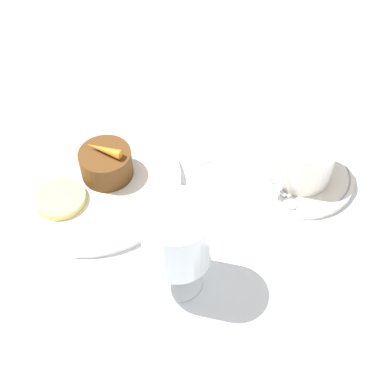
{
  "coord_description": "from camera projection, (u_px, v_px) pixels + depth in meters",
  "views": [
    {
      "loc": [
        0.19,
        0.4,
        0.55
      ],
      "look_at": [
        -0.09,
        0.07,
        0.04
      ],
      "focal_mm": 50.0,
      "sensor_mm": 36.0,
      "label": 1
    }
  ],
  "objects": [
    {
      "name": "fork",
      "position": [
        182.0,
        130.0,
        0.8
      ],
      "size": [
        0.06,
        0.19,
        0.01
      ],
      "color": "silver",
      "rests_on": "ground_plane"
    },
    {
      "name": "dinner_plate",
      "position": [
        94.0,
        181.0,
        0.72
      ],
      "size": [
        0.24,
        0.24,
        0.01
      ],
      "color": "white",
      "rests_on": "ground_plane"
    },
    {
      "name": "wine_glass",
      "position": [
        177.0,
        239.0,
        0.57
      ],
      "size": [
        0.08,
        0.08,
        0.13
      ],
      "color": "silver",
      "rests_on": "ground_plane"
    },
    {
      "name": "ground_plane",
      "position": [
        109.0,
        213.0,
        0.7
      ],
      "size": [
        3.0,
        3.0,
        0.0
      ],
      "primitive_type": "plane",
      "color": "white"
    },
    {
      "name": "saucer",
      "position": [
        300.0,
        175.0,
        0.73
      ],
      "size": [
        0.15,
        0.15,
        0.01
      ],
      "color": "white",
      "rests_on": "ground_plane"
    },
    {
      "name": "carrot_garnish",
      "position": [
        104.0,
        150.0,
        0.69
      ],
      "size": [
        0.03,
        0.05,
        0.01
      ],
      "color": "orange",
      "rests_on": "dessert_cake"
    },
    {
      "name": "spoon",
      "position": [
        277.0,
        186.0,
        0.71
      ],
      "size": [
        0.04,
        0.11,
        0.0
      ],
      "color": "silver",
      "rests_on": "saucer"
    },
    {
      "name": "coffee_cup",
      "position": [
        304.0,
        158.0,
        0.7
      ],
      "size": [
        0.11,
        0.08,
        0.07
      ],
      "color": "white",
      "rests_on": "saucer"
    },
    {
      "name": "dessert_cake",
      "position": [
        106.0,
        163.0,
        0.71
      ],
      "size": [
        0.07,
        0.07,
        0.04
      ],
      "color": "#563314",
      "rests_on": "dinner_plate"
    },
    {
      "name": "pineapple_slice",
      "position": [
        60.0,
        198.0,
        0.69
      ],
      "size": [
        0.07,
        0.07,
        0.01
      ],
      "color": "#EFE075",
      "rests_on": "dinner_plate"
    }
  ]
}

